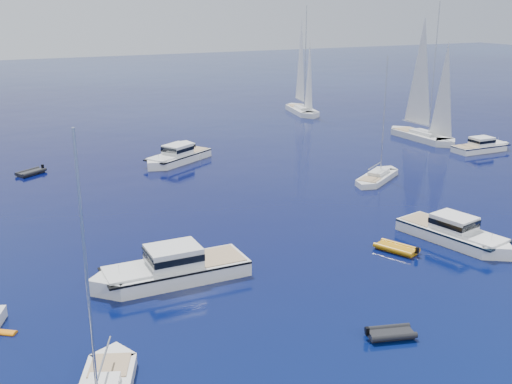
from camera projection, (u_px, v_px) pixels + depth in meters
motor_cruiser_right at (454, 242)px, 48.52m from camera, size 5.27×10.84×2.73m
motor_cruiser_centre at (171, 280)px, 41.85m from camera, size 11.78×3.70×3.08m
motor_cruiser_far_r at (482, 151)px, 78.09m from camera, size 8.94×2.86×2.34m
motor_cruiser_distant at (177, 162)px, 72.58m from camera, size 10.61×8.08×2.74m
motor_cruiser_horizon at (186, 155)px, 76.26m from camera, size 3.58×7.61×1.92m
sailboat_centre at (377, 180)px, 65.33m from camera, size 9.05×6.94×13.52m
sailboat_sails_r at (421, 139)px, 84.69m from camera, size 3.67×13.04×19.06m
sailboat_sails_far at (302, 113)px, 104.92m from camera, size 5.77×12.96×18.46m
tender_yellow at (396, 251)px, 46.70m from camera, size 3.07×3.86×0.95m
tender_grey_near at (390, 337)px, 34.71m from camera, size 3.17×2.35×0.95m
tender_grey_far at (31, 174)px, 67.53m from camera, size 3.78×3.37×0.95m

